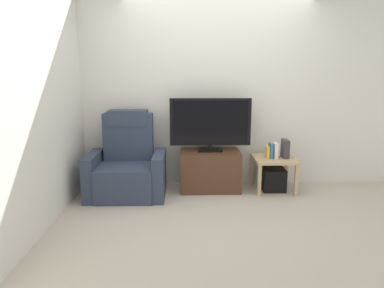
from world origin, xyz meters
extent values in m
plane|color=#B2A899|center=(0.00, 0.00, 0.00)|extent=(6.40, 6.40, 0.00)
cube|color=silver|center=(0.00, 1.13, 1.30)|extent=(6.40, 0.06, 2.60)
cube|color=silver|center=(-1.88, 0.00, 1.30)|extent=(0.06, 4.48, 2.60)
cube|color=#4C2D1E|center=(-0.11, 0.83, 0.27)|extent=(0.79, 0.48, 0.53)
cube|color=black|center=(-0.11, 0.60, 0.37)|extent=(0.73, 0.02, 0.02)
cube|color=black|center=(-0.11, 0.65, 0.41)|extent=(0.34, 0.11, 0.04)
cube|color=black|center=(-0.11, 0.85, 0.55)|extent=(0.32, 0.20, 0.03)
cube|color=black|center=(-0.11, 0.85, 0.59)|extent=(0.06, 0.04, 0.05)
cube|color=black|center=(-0.11, 0.85, 0.92)|extent=(1.07, 0.05, 0.62)
cube|color=black|center=(-0.11, 0.82, 0.92)|extent=(0.98, 0.01, 0.56)
cube|color=#2D384C|center=(-1.19, 0.59, 0.21)|extent=(0.70, 0.72, 0.42)
cube|color=#2D384C|center=(-1.19, 0.86, 0.73)|extent=(0.64, 0.20, 0.62)
cube|color=#2D384C|center=(-1.19, 0.88, 0.98)|extent=(0.50, 0.26, 0.20)
cube|color=#2D384C|center=(-1.61, 0.59, 0.28)|extent=(0.14, 0.68, 0.56)
cube|color=#2D384C|center=(-0.77, 0.59, 0.28)|extent=(0.14, 0.68, 0.56)
cube|color=tan|center=(0.75, 0.78, 0.43)|extent=(0.54, 0.54, 0.04)
cube|color=tan|center=(0.51, 0.55, 0.21)|extent=(0.04, 0.04, 0.41)
cube|color=tan|center=(0.98, 0.55, 0.21)|extent=(0.04, 0.04, 0.41)
cube|color=tan|center=(0.51, 1.02, 0.21)|extent=(0.04, 0.04, 0.41)
cube|color=tan|center=(0.98, 1.02, 0.21)|extent=(0.04, 0.04, 0.41)
cube|color=black|center=(0.75, 0.78, 0.15)|extent=(0.30, 0.30, 0.30)
cube|color=gold|center=(0.65, 0.76, 0.53)|extent=(0.04, 0.14, 0.16)
cube|color=#3366B2|center=(0.69, 0.76, 0.55)|extent=(0.04, 0.13, 0.20)
cube|color=white|center=(0.75, 0.76, 0.55)|extent=(0.05, 0.11, 0.20)
cube|color=#333338|center=(0.89, 0.79, 0.57)|extent=(0.07, 0.20, 0.24)
camera|label=1|loc=(-0.45, -3.73, 1.58)|focal=32.77mm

